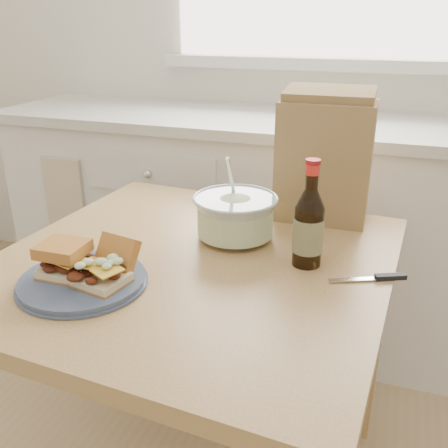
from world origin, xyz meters
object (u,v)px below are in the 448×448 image
(dining_table, at_px, (194,298))
(paper_bag, at_px, (324,161))
(plate, at_px, (83,281))
(coleslaw_bowl, at_px, (235,218))
(beer_bottle, at_px, (309,227))

(dining_table, relative_size, paper_bag, 2.95)
(plate, distance_m, coleslaw_bowl, 0.42)
(plate, height_order, beer_bottle, beer_bottle)
(paper_bag, bearing_deg, beer_bottle, -88.14)
(coleslaw_bowl, bearing_deg, plate, -124.84)
(dining_table, distance_m, paper_bag, 0.53)
(dining_table, height_order, beer_bottle, beer_bottle)
(plate, xyz_separation_m, beer_bottle, (0.44, 0.26, 0.09))
(dining_table, xyz_separation_m, coleslaw_bowl, (0.06, 0.14, 0.17))
(coleslaw_bowl, relative_size, paper_bag, 0.67)
(coleslaw_bowl, xyz_separation_m, paper_bag, (0.19, 0.23, 0.11))
(plate, relative_size, beer_bottle, 1.07)
(dining_table, distance_m, beer_bottle, 0.34)
(paper_bag, bearing_deg, coleslaw_bowl, -130.40)
(coleslaw_bowl, height_order, beer_bottle, beer_bottle)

